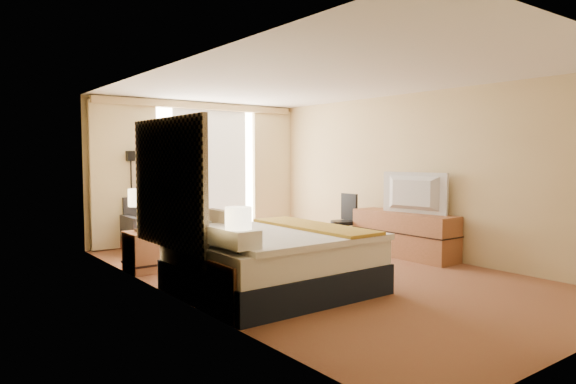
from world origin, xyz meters
TOP-DOWN VIEW (x-y plane):
  - floor at (0.00, 0.00)m, footprint 4.20×7.00m
  - ceiling at (0.00, 0.00)m, footprint 4.20×7.00m
  - wall_back at (0.00, 3.50)m, footprint 4.20×0.02m
  - wall_left at (-2.10, 0.00)m, footprint 0.02×7.00m
  - wall_right at (2.10, 0.00)m, footprint 0.02×7.00m
  - headboard at (-2.06, 0.20)m, footprint 0.06×1.85m
  - nightstand_left at (-1.87, -1.05)m, footprint 0.45×0.52m
  - nightstand_right at (-1.87, 1.45)m, footprint 0.45×0.52m
  - media_dresser at (1.83, 0.00)m, footprint 0.50×1.80m
  - window at (0.25, 3.47)m, footprint 2.30×0.02m
  - curtains at (-0.00, 3.39)m, footprint 4.12×0.19m
  - bed at (-1.06, -0.47)m, footprint 2.08×1.90m
  - loveseat at (-0.85, 3.04)m, footprint 1.44×0.80m
  - floor_lamp at (-1.36, 3.30)m, footprint 0.21×0.21m
  - desk_chair at (1.56, 1.09)m, footprint 0.46×0.46m
  - lamp_left at (-1.92, -1.11)m, footprint 0.26×0.26m
  - lamp_right at (-1.91, 1.52)m, footprint 0.28×0.28m
  - tissue_box at (-1.85, -0.99)m, footprint 0.13×0.13m
  - telephone at (-1.75, 1.35)m, footprint 0.19×0.17m
  - television at (1.78, -0.16)m, footprint 0.31×1.12m

SIDE VIEW (x-z plane):
  - floor at x=0.00m, z-range -0.01..0.01m
  - nightstand_left at x=-1.87m, z-range 0.00..0.55m
  - nightstand_right at x=-1.87m, z-range 0.00..0.55m
  - loveseat at x=-0.85m, z-range -0.15..0.74m
  - media_dresser at x=1.83m, z-range 0.00..0.70m
  - bed at x=-1.06m, z-range -0.14..0.88m
  - desk_chair at x=1.56m, z-range -0.05..0.89m
  - telephone at x=-1.75m, z-range 0.55..0.61m
  - tissue_box at x=-1.85m, z-range 0.55..0.65m
  - lamp_left at x=-1.92m, z-range 0.70..1.25m
  - lamp_right at x=-1.91m, z-range 0.71..1.30m
  - television at x=1.78m, z-range 0.70..1.34m
  - floor_lamp at x=-1.36m, z-range 0.35..2.03m
  - headboard at x=-2.06m, z-range 0.53..2.03m
  - wall_back at x=0.00m, z-range 0.00..2.60m
  - wall_left at x=-2.10m, z-range 0.00..2.60m
  - wall_right at x=2.10m, z-range 0.00..2.60m
  - window at x=0.25m, z-range 0.17..2.47m
  - curtains at x=0.00m, z-range 0.13..2.69m
  - ceiling at x=0.00m, z-range 2.59..2.61m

